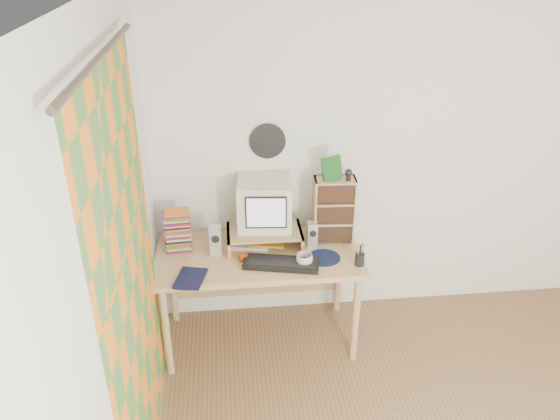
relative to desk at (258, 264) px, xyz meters
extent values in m
plane|color=white|center=(1.03, 0.31, 0.63)|extent=(3.50, 0.00, 3.50)
plane|color=white|center=(-0.72, -1.44, 0.63)|extent=(0.00, 3.50, 3.50)
plane|color=orange|center=(-0.68, -0.96, 0.53)|extent=(0.00, 2.20, 2.20)
cylinder|color=black|center=(0.10, 0.29, 0.81)|extent=(0.25, 0.02, 0.25)
cube|color=tan|center=(0.00, -0.06, 0.11)|extent=(1.40, 0.70, 0.04)
cube|color=tan|center=(0.00, 0.27, -0.24)|extent=(1.33, 0.02, 0.41)
cylinder|color=tan|center=(-0.64, -0.35, -0.26)|extent=(0.05, 0.05, 0.71)
cylinder|color=tan|center=(0.64, -0.35, -0.26)|extent=(0.05, 0.05, 0.71)
cylinder|color=tan|center=(-0.64, 0.23, -0.26)|extent=(0.05, 0.05, 0.71)
cylinder|color=tan|center=(0.64, 0.23, -0.26)|extent=(0.05, 0.05, 0.71)
cube|color=tan|center=(-0.20, 0.04, 0.19)|extent=(0.02, 0.30, 0.12)
cube|color=tan|center=(0.30, 0.04, 0.19)|extent=(0.02, 0.30, 0.12)
cube|color=tan|center=(0.05, 0.04, 0.24)|extent=(0.52, 0.30, 0.02)
cube|color=beige|center=(0.06, 0.09, 0.42)|extent=(0.39, 0.39, 0.34)
cube|color=#BCBCC1|center=(-0.29, -0.04, 0.24)|extent=(0.09, 0.09, 0.21)
cube|color=#BCBCC1|center=(0.38, -0.01, 0.23)|extent=(0.07, 0.07, 0.19)
cube|color=black|center=(0.14, -0.24, 0.15)|extent=(0.52, 0.27, 0.03)
cube|color=tan|center=(0.54, 0.06, 0.37)|extent=(0.29, 0.17, 0.48)
imported|color=silver|center=(0.29, -0.25, 0.18)|extent=(0.11, 0.11, 0.09)
imported|color=#0E1036|center=(-0.54, -0.32, 0.16)|extent=(0.24, 0.20, 0.04)
cylinder|color=#0F1734|center=(0.44, -0.18, 0.14)|extent=(0.24, 0.24, 0.00)
cube|color=#B83E13|center=(-0.10, -0.14, 0.15)|extent=(0.08, 0.06, 0.04)
cube|color=#18551F|center=(0.51, 0.04, 0.69)|extent=(0.13, 0.05, 0.17)
camera|label=1|loc=(-0.19, -3.25, 2.12)|focal=35.00mm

